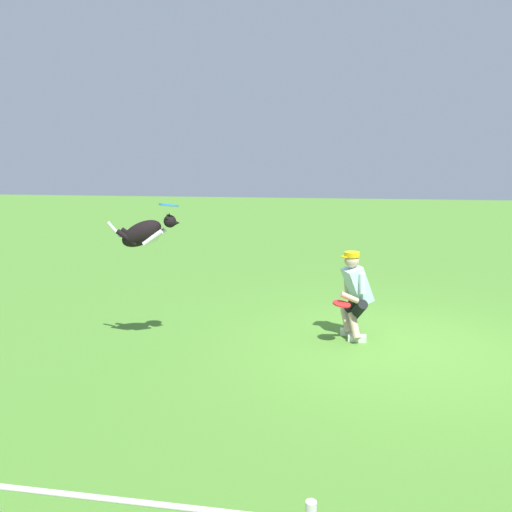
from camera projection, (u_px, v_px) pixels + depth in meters
The scene contains 5 objects.
ground_plane at pixel (398, 347), 7.25m from camera, with size 60.00×60.00×0.00m, color #4E872F.
person at pixel (355, 292), 7.48m from camera, with size 0.52×0.69×1.29m.
dog at pixel (145, 233), 6.96m from camera, with size 1.00×0.36×0.54m.
frisbee_flying at pixel (169, 205), 6.85m from camera, with size 0.26×0.26×0.02m, color #2D86F0.
frisbee_held at pixel (342, 304), 7.20m from camera, with size 0.25×0.25×0.02m, color red.
Camera 1 is at (0.81, 7.13, 2.56)m, focal length 36.25 mm.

